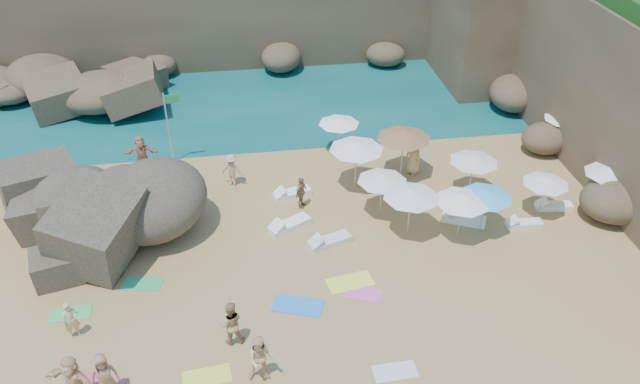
{
  "coord_description": "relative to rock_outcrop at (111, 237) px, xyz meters",
  "views": [
    {
      "loc": [
        -1.13,
        -18.28,
        16.63
      ],
      "look_at": [
        2.0,
        3.0,
        2.0
      ],
      "focal_mm": 35.0,
      "sensor_mm": 36.0,
      "label": 1
    }
  ],
  "objects": [
    {
      "name": "ground",
      "position": [
        6.95,
        -3.79,
        0.0
      ],
      "size": [
        120.0,
        120.0,
        0.0
      ],
      "primitive_type": "plane",
      "color": "tan",
      "rests_on": "ground"
    },
    {
      "name": "seawater",
      "position": [
        6.95,
        26.21,
        0.0
      ],
      "size": [
        120.0,
        120.0,
        0.0
      ],
      "primitive_type": "plane",
      "color": "#0C4751",
      "rests_on": "ground"
    },
    {
      "name": "cliff_corner",
      "position": [
        23.95,
        16.21,
        4.0
      ],
      "size": [
        10.0,
        12.0,
        8.0
      ],
      "primitive_type": "cube",
      "color": "brown",
      "rests_on": "ground"
    },
    {
      "name": "rock_promontory",
      "position": [
        -4.05,
        12.21,
        0.0
      ],
      "size": [
        12.0,
        7.0,
        2.0
      ],
      "primitive_type": null,
      "color": "brown",
      "rests_on": "ground"
    },
    {
      "name": "rock_outcrop",
      "position": [
        0.0,
        0.0,
        0.0
      ],
      "size": [
        8.19,
        6.55,
        3.02
      ],
      "primitive_type": null,
      "rotation": [
        0.0,
        0.0,
        -0.12
      ],
      "color": "brown",
      "rests_on": "ground"
    },
    {
      "name": "flag_pole",
      "position": [
        2.47,
        5.94,
        2.43
      ],
      "size": [
        0.74,
        0.12,
        3.82
      ],
      "color": "silver",
      "rests_on": "ground"
    },
    {
      "name": "parasol_0",
      "position": [
        10.87,
        5.68,
        1.83
      ],
      "size": [
        2.1,
        2.1,
        1.99
      ],
      "color": "silver",
      "rests_on": "ground"
    },
    {
      "name": "parasol_1",
      "position": [
        11.12,
        2.38,
        2.23
      ],
      "size": [
        2.57,
        2.57,
        2.43
      ],
      "color": "silver",
      "rests_on": "ground"
    },
    {
      "name": "parasol_2",
      "position": [
        16.31,
        0.94,
        1.95
      ],
      "size": [
        2.24,
        2.24,
        2.12
      ],
      "color": "silver",
      "rests_on": "ground"
    },
    {
      "name": "parasol_3",
      "position": [
        21.94,
        -0.8,
        1.85
      ],
      "size": [
        2.13,
        2.13,
        2.01
      ],
      "color": "silver",
      "rests_on": "ground"
    },
    {
      "name": "parasol_4",
      "position": [
        22.51,
        4.61,
        1.74
      ],
      "size": [
        2.0,
        2.0,
        1.89
      ],
      "color": "silver",
      "rests_on": "ground"
    },
    {
      "name": "parasol_5",
      "position": [
        12.66,
        -1.53,
        2.06
      ],
      "size": [
        2.38,
        2.38,
        2.25
      ],
      "color": "silver",
      "rests_on": "ground"
    },
    {
      "name": "parasol_6",
      "position": [
        13.54,
        3.04,
        2.27
      ],
      "size": [
        2.62,
        2.62,
        2.47
      ],
      "color": "silver",
      "rests_on": "ground"
    },
    {
      "name": "parasol_7",
      "position": [
        18.91,
        -1.0,
        1.75
      ],
      "size": [
        2.02,
        2.02,
        1.91
      ],
      "color": "silver",
      "rests_on": "ground"
    },
    {
      "name": "parasol_8",
      "position": [
        14.71,
        -2.1,
        2.0
      ],
      "size": [
        2.3,
        2.3,
        2.18
      ],
      "color": "silver",
      "rests_on": "ground"
    },
    {
      "name": "parasol_9",
      "position": [
        11.8,
        0.02,
        1.92
      ],
      "size": [
        2.21,
        2.21,
        2.09
      ],
      "color": "silver",
      "rests_on": "ground"
    },
    {
      "name": "parasol_10",
      "position": [
        15.82,
        -1.84,
        1.95
      ],
      "size": [
        2.24,
        2.24,
        2.12
      ],
      "color": "silver",
      "rests_on": "ground"
    },
    {
      "name": "lounger_0",
      "position": [
        7.66,
        -0.46,
        0.15
      ],
      "size": [
        1.99,
        1.49,
        0.3
      ],
      "primitive_type": "cube",
      "rotation": [
        0.0,
        0.0,
        0.51
      ],
      "color": "white",
      "rests_on": "ground"
    },
    {
      "name": "lounger_1",
      "position": [
        8.03,
        1.97,
        0.14
      ],
      "size": [
        1.88,
        1.12,
        0.28
      ],
      "primitive_type": "cube",
      "rotation": [
        0.0,
        0.0,
        0.31
      ],
      "color": "white",
      "rests_on": "ground"
    },
    {
      "name": "lounger_2",
      "position": [
        19.74,
        -0.76,
        0.13
      ],
      "size": [
        1.68,
        0.74,
        0.25
      ],
      "primitive_type": "cube",
      "rotation": [
        0.0,
        0.0,
        -0.12
      ],
      "color": "white",
      "rests_on": "ground"
    },
    {
      "name": "lounger_3",
      "position": [
        9.21,
        -1.82,
        0.14
      ],
      "size": [
        1.95,
        1.2,
        0.29
      ],
      "primitive_type": "cube",
      "rotation": [
        0.0,
        0.0,
        0.34
      ],
      "color": "silver",
      "rests_on": "ground"
    },
    {
      "name": "lounger_4",
      "position": [
        15.33,
        -1.14,
        0.15
      ],
      "size": [
        1.98,
        1.38,
        0.29
      ],
      "primitive_type": "cube",
      "rotation": [
        0.0,
        0.0,
        -0.44
      ],
      "color": "white",
      "rests_on": "ground"
    },
    {
      "name": "lounger_5",
      "position": [
        17.84,
        -1.83,
        0.12
      ],
      "size": [
        1.59,
        0.58,
        0.24
      ],
      "primitive_type": "cube",
      "rotation": [
        0.0,
        0.0,
        -0.03
      ],
      "color": "white",
      "rests_on": "ground"
    },
    {
      "name": "towel_1",
      "position": [
        0.58,
        -7.88,
        0.02
      ],
      "size": [
        1.93,
        1.38,
        0.03
      ],
      "primitive_type": "cube",
      "rotation": [
        0.0,
        0.0,
        -0.33
      ],
      "color": "#CF5065",
      "rests_on": "ground"
    },
    {
      "name": "towel_3",
      "position": [
        -0.9,
        -4.46,
        0.01
      ],
      "size": [
        1.53,
        0.82,
        0.03
      ],
      "primitive_type": "cube",
      "rotation": [
        0.0,
        0.0,
        0.04
      ],
      "color": "#38C65C",
      "rests_on": "ground"
    },
    {
      "name": "towel_4",
      "position": [
        4.1,
        -8.11,
        0.01
      ],
      "size": [
        1.66,
        0.96,
        0.03
      ],
      "primitive_type": "cube",
      "rotation": [
        0.0,
        0.0,
        0.11
      ],
      "color": "yellow",
      "rests_on": "ground"
    },
    {
      "name": "towel_8",
      "position": [
        7.46,
        -5.27,
        0.02
      ],
      "size": [
        2.07,
        1.5,
        0.03
      ],
      "primitive_type": "cube",
      "rotation": [
        0.0,
        0.0,
        -0.33
      ],
      "color": "#297EDD",
      "rests_on": "ground"
    },
    {
      "name": "towel_9",
      "position": [
        9.98,
        -4.97,
        0.01
      ],
      "size": [
        1.61,
        1.21,
        0.03
      ],
      "primitive_type": "cube",
      "rotation": [
        0.0,
        0.0,
        -0.38
      ],
      "color": "#EB5BAA",
      "rests_on": "ground"
    },
    {
      "name": "towel_11",
      "position": [
        1.58,
        -3.22,
        0.01
      ],
      "size": [
        1.63,
        1.0,
        0.03
      ],
      "primitive_type": "cube",
      "rotation": [
        0.0,
        0.0,
        -0.16
      ],
      "color": "#31AC63",
      "rests_on": "ground"
    },
    {
      "name": "towel_12",
      "position": [
        9.62,
        -4.28,
        0.02
      ],
      "size": [
        1.93,
        1.2,
        0.03
      ],
      "primitive_type": "cube",
      "rotation": [
        0.0,
        0.0,
        0.17
      ],
      "color": "#F3FF43",
      "rests_on": "ground"
    },
    {
      "name": "towel_13",
      "position": [
        10.3,
        -8.8,
        0.01
      ],
      "size": [
        1.49,
        0.78,
        0.03
      ],
      "primitive_type": "cube",
      "rotation": [
        0.0,
        0.0,
        0.04
      ],
      "color": "silver",
      "rests_on": "ground"
    },
    {
      "name": "person_stand_0",
      "position": [
        -0.52,
        -5.58,
        0.75
      ],
      "size": [
        0.64,
        0.54,
        1.51
      ],
      "primitive_type": "imported",
      "rotation": [
        0.0,
        0.0,
        0.37
      ],
      "color": "tan",
      "rests_on": "ground"
    },
    {
      "name": "person_stand_1",
      "position": [
        4.99,
        -6.66,
        0.89
      ],
      "size": [
        0.9,
        0.72,
        1.79
      ],
      "primitive_type": "imported",
      "rotation": [
        0.0,
        0.0,
        3.19
      ],
      "color": "tan",
      "rests_on": "ground"
    },
    {
      "name": "person_stand_2",
      "position": [
        5.33,
        3.4,
        0.82
      ],
      "size": [
        1.15,
        0.77,
        1.65
      ],
      "primitive_type": "imported",
      "rotation": [
        0.0,
        0.0,
        2.8
      ],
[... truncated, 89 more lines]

